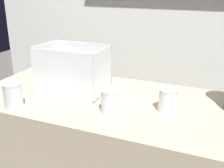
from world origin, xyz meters
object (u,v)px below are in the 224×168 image
carrot_display_bin (74,77)px  juice_cup_beet_left (110,102)px  juice_cup_carrot_middle (168,101)px  juice_cup_pomegranate_far_left (13,97)px

carrot_display_bin → juice_cup_beet_left: carrot_display_bin is taller
juice_cup_beet_left → juice_cup_carrot_middle: same height
juice_cup_carrot_middle → juice_cup_pomegranate_far_left: bearing=-160.3°
juice_cup_pomegranate_far_left → carrot_display_bin: bearing=63.9°
juice_cup_beet_left → juice_cup_carrot_middle: (0.23, 0.11, -0.00)m
juice_cup_pomegranate_far_left → juice_cup_carrot_middle: (0.65, 0.23, -0.00)m
juice_cup_carrot_middle → juice_cup_beet_left: bearing=-154.6°
carrot_display_bin → juice_cup_beet_left: size_ratio=3.21×
carrot_display_bin → juice_cup_beet_left: 0.32m
carrot_display_bin → juice_cup_carrot_middle: carrot_display_bin is taller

